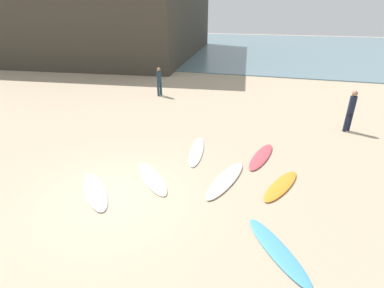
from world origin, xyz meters
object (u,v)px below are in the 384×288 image
surfboard_2 (152,178)px  surfboard_0 (95,191)px  surfboard_5 (225,180)px  beachgoer_near (351,109)px  surfboard_4 (261,156)px  beachgoer_mid (159,80)px  surfboard_1 (277,250)px  surfboard_3 (197,151)px  surfboard_6 (281,186)px

surfboard_2 → surfboard_0: bearing=178.8°
surfboard_5 → beachgoer_near: bearing=65.6°
surfboard_2 → surfboard_4: surfboard_4 is taller
beachgoer_mid → surfboard_0: bearing=-139.5°
surfboard_1 → beachgoer_mid: bearing=-93.3°
surfboard_2 → surfboard_3: surfboard_3 is taller
surfboard_2 → beachgoer_mid: 9.79m
surfboard_0 → surfboard_2: 1.76m
surfboard_1 → beachgoer_near: bearing=-145.6°
surfboard_4 → surfboard_6: bearing=124.4°
surfboard_3 → surfboard_5: surfboard_5 is taller
surfboard_4 → beachgoer_mid: (-6.69, 6.62, 0.93)m
surfboard_4 → beachgoer_near: size_ratio=1.28×
surfboard_2 → beachgoer_mid: bearing=68.2°
surfboard_5 → beachgoer_mid: beachgoer_mid is taller
surfboard_4 → beachgoer_near: bearing=-121.0°
surfboard_2 → surfboard_5: 2.35m
surfboard_6 → surfboard_4: bearing=-45.7°
surfboard_4 → beachgoer_near: 5.09m
surfboard_1 → surfboard_6: size_ratio=1.04×
surfboard_4 → beachgoer_mid: size_ratio=1.34×
surfboard_2 → beachgoer_near: (6.68, 6.12, 0.99)m
surfboard_2 → surfboard_4: 4.09m
surfboard_0 → surfboard_1: 5.31m
surfboard_2 → beachgoer_near: bearing=-0.0°
surfboard_2 → surfboard_1: bearing=-69.6°
surfboard_6 → beachgoer_mid: (-7.41, 8.41, 0.93)m
surfboard_0 → surfboard_1: surfboard_0 is taller
surfboard_3 → surfboard_6: 3.49m
beachgoer_near → surfboard_0: bearing=-169.8°
beachgoer_mid → surfboard_4: bearing=-105.9°
surfboard_1 → surfboard_6: 2.71m
surfboard_4 → surfboard_2: bearing=49.9°
surfboard_4 → surfboard_5: same height
surfboard_3 → beachgoer_near: beachgoer_near is taller
beachgoer_mid → surfboard_5: bearing=-117.4°
surfboard_3 → surfboard_2: bearing=60.6°
surfboard_0 → surfboard_6: size_ratio=1.03×
surfboard_3 → surfboard_6: size_ratio=1.19×
surfboard_1 → surfboard_4: surfboard_4 is taller
surfboard_3 → surfboard_4: (2.40, 0.22, 0.01)m
beachgoer_near → beachgoer_mid: 10.56m
surfboard_2 → beachgoer_near: size_ratio=1.22×
surfboard_4 → beachgoer_mid: 9.46m
surfboard_6 → surfboard_5: bearing=27.5°
surfboard_0 → surfboard_4: surfboard_4 is taller
surfboard_6 → beachgoer_mid: 11.25m
surfboard_1 → beachgoer_mid: beachgoer_mid is taller
surfboard_0 → surfboard_6: 5.61m
surfboard_6 → surfboard_3: bearing=-4.4°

